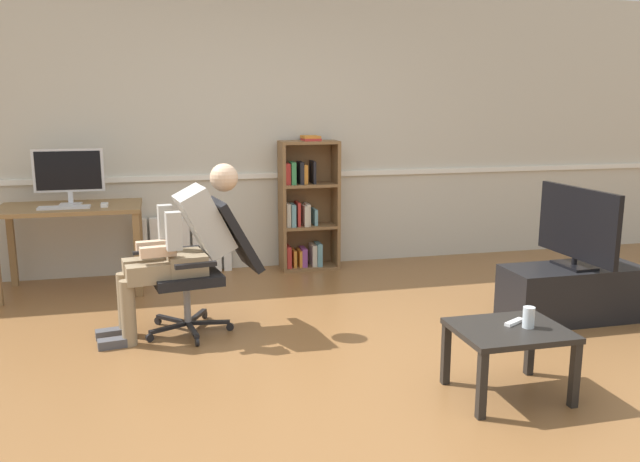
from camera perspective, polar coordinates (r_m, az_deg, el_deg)
ground_plane at (r=4.07m, az=0.83°, el=-12.15°), size 18.00×18.00×0.00m
back_wall at (r=6.34m, az=-5.28°, el=8.85°), size 12.00×0.13×2.70m
computer_desk at (r=5.90m, az=-21.37°, el=1.07°), size 1.18×0.68×0.76m
imac_monitor at (r=5.92m, az=-21.52°, el=4.88°), size 0.58×0.14×0.48m
keyboard at (r=5.74m, az=-21.85°, el=1.97°), size 0.41×0.12×0.02m
computer_mouse at (r=5.73m, az=-18.67°, el=2.22°), size 0.06×0.10×0.03m
bookshelf at (r=6.28m, az=-1.27°, el=2.08°), size 0.57×0.29×1.31m
radiator at (r=6.30m, az=-11.86°, el=-1.22°), size 0.86×0.08×0.55m
office_chair at (r=4.65m, az=-9.94°, el=-2.56°), size 0.85×0.63×0.95m
person_seated at (r=4.58m, az=-12.24°, el=-1.20°), size 1.04×0.46×1.21m
tv_stand at (r=5.23m, az=21.55°, el=-5.17°), size 1.05×0.43×0.41m
tv_screen at (r=5.11m, az=21.99°, el=0.44°), size 0.21×0.86×0.60m
coffee_table at (r=3.76m, az=16.54°, el=-9.14°), size 0.61×0.50×0.40m
drinking_glass at (r=3.75m, az=18.12°, el=-7.33°), size 0.07×0.07×0.12m
spare_remote at (r=3.81m, az=16.95°, el=-7.78°), size 0.15×0.10×0.02m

